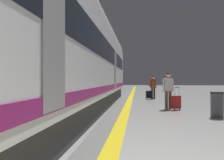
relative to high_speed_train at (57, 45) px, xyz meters
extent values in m
cube|color=yellow|center=(2.15, 2.23, -2.50)|extent=(0.36, 80.00, 0.01)
cube|color=slate|center=(1.80, 2.23, -2.50)|extent=(0.66, 80.00, 0.01)
cube|color=#38383D|center=(0.00, -0.50, -2.15)|extent=(2.67, 24.12, 0.70)
cube|color=silver|center=(0.00, -0.50, -0.35)|extent=(2.90, 25.13, 2.90)
cylinder|color=silver|center=(0.00, -0.50, 1.05)|extent=(2.84, 24.62, 2.84)
cube|color=black|center=(0.00, -0.50, 0.00)|extent=(2.93, 23.62, 0.80)
cube|color=#8C1966|center=(0.00, -0.50, -1.50)|extent=(2.94, 24.62, 0.24)
cone|color=silver|center=(0.00, 13.36, -0.60)|extent=(2.75, 2.60, 2.75)
cube|color=gray|center=(1.46, -4.27, -0.60)|extent=(0.02, 0.90, 2.00)
cube|color=gray|center=(1.46, 5.15, -0.60)|extent=(0.02, 0.90, 2.00)
cylinder|color=brown|center=(3.97, 3.41, -2.08)|extent=(0.14, 0.14, 0.83)
cylinder|color=brown|center=(4.14, 3.46, -2.08)|extent=(0.14, 0.14, 0.83)
cube|color=silver|center=(4.05, 3.44, -1.37)|extent=(0.38, 0.28, 0.60)
cylinder|color=silver|center=(3.84, 3.39, -1.42)|extent=(0.09, 0.09, 0.56)
cylinder|color=silver|center=(4.26, 3.51, -1.42)|extent=(0.09, 0.09, 0.56)
sphere|color=beige|center=(4.05, 3.44, -0.94)|extent=(0.22, 0.22, 0.22)
sphere|color=black|center=(4.05, 3.44, -0.92)|extent=(0.20, 0.20, 0.20)
cube|color=#A51E1E|center=(4.37, 3.20, -2.16)|extent=(0.44, 0.37, 0.57)
cube|color=#A51E1E|center=(4.32, 3.30, -2.23)|extent=(0.28, 0.16, 0.31)
cylinder|color=black|center=(4.28, 3.07, -2.47)|extent=(0.05, 0.06, 0.06)
cylinder|color=black|center=(4.53, 3.20, -2.47)|extent=(0.05, 0.06, 0.06)
cylinder|color=gray|center=(4.31, 3.10, -1.68)|extent=(0.02, 0.02, 0.38)
cylinder|color=gray|center=(4.49, 3.20, -1.68)|extent=(0.02, 0.02, 0.38)
cube|color=black|center=(4.40, 3.15, -1.49)|extent=(0.21, 0.12, 0.02)
cylinder|color=#383842|center=(3.69, 9.40, -2.10)|extent=(0.13, 0.13, 0.80)
cylinder|color=#383842|center=(3.85, 9.45, -2.10)|extent=(0.13, 0.13, 0.80)
cube|color=red|center=(3.77, 9.42, -1.41)|extent=(0.37, 0.29, 0.57)
cylinder|color=red|center=(3.57, 9.36, -1.46)|extent=(0.09, 0.09, 0.54)
cylinder|color=red|center=(3.97, 9.50, -1.46)|extent=(0.09, 0.09, 0.54)
sphere|color=beige|center=(3.77, 9.42, -1.00)|extent=(0.21, 0.21, 0.21)
sphere|color=black|center=(3.77, 9.42, -0.97)|extent=(0.19, 0.19, 0.19)
cube|color=brown|center=(3.82, 9.29, -1.39)|extent=(0.28, 0.21, 0.38)
cube|color=black|center=(3.45, 9.16, -2.19)|extent=(0.43, 0.32, 0.51)
cube|color=black|center=(3.42, 9.27, -2.25)|extent=(0.30, 0.10, 0.28)
cylinder|color=black|center=(3.33, 9.05, -2.47)|extent=(0.04, 0.06, 0.06)
cylinder|color=black|center=(3.61, 9.13, -2.47)|extent=(0.04, 0.06, 0.06)
cylinder|color=gray|center=(3.37, 9.07, -1.75)|extent=(0.02, 0.02, 0.38)
cylinder|color=gray|center=(3.57, 9.13, -1.75)|extent=(0.02, 0.02, 0.38)
cube|color=black|center=(3.47, 9.10, -1.56)|extent=(0.22, 0.08, 0.02)
cylinder|color=#4C4C51|center=(5.48, 1.20, -2.08)|extent=(0.44, 0.44, 0.85)
cylinder|color=#262628|center=(5.48, 1.20, -1.62)|extent=(0.46, 0.46, 0.06)
camera|label=1|loc=(2.65, -7.57, -1.16)|focal=37.83mm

